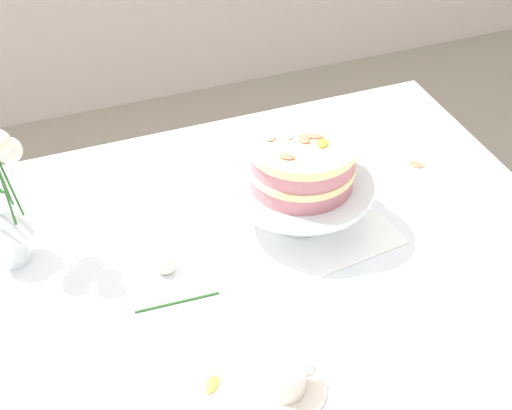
{
  "coord_description": "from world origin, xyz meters",
  "views": [
    {
      "loc": [
        -0.35,
        -1.09,
        1.81
      ],
      "look_at": [
        0.08,
        0.02,
        0.86
      ],
      "focal_mm": 57.33,
      "sensor_mm": 36.0,
      "label": 1
    }
  ],
  "objects_px": {
    "fallen_rose": "(166,265)",
    "flower_vase": "(0,194)",
    "dining_table": "(228,312)",
    "teacup": "(283,383)",
    "layer_cake": "(302,162)",
    "cake_stand": "(301,190)"
  },
  "relations": [
    {
      "from": "flower_vase",
      "to": "teacup",
      "type": "xyz_separation_m",
      "value": [
        0.36,
        -0.48,
        -0.14
      ]
    },
    {
      "from": "flower_vase",
      "to": "teacup",
      "type": "bearing_deg",
      "value": -53.21
    },
    {
      "from": "cake_stand",
      "to": "flower_vase",
      "type": "xyz_separation_m",
      "value": [
        -0.56,
        0.1,
        0.08
      ]
    },
    {
      "from": "teacup",
      "to": "fallen_rose",
      "type": "xyz_separation_m",
      "value": [
        -0.1,
        0.34,
        -0.0
      ]
    },
    {
      "from": "dining_table",
      "to": "teacup",
      "type": "xyz_separation_m",
      "value": [
        -0.0,
        -0.28,
        0.11
      ]
    },
    {
      "from": "layer_cake",
      "to": "teacup",
      "type": "distance_m",
      "value": 0.45
    },
    {
      "from": "dining_table",
      "to": "layer_cake",
      "type": "bearing_deg",
      "value": 28.03
    },
    {
      "from": "teacup",
      "to": "flower_vase",
      "type": "bearing_deg",
      "value": 126.79
    },
    {
      "from": "layer_cake",
      "to": "teacup",
      "type": "xyz_separation_m",
      "value": [
        -0.2,
        -0.39,
        -0.13
      ]
    },
    {
      "from": "layer_cake",
      "to": "teacup",
      "type": "relative_size",
      "value": 1.58
    },
    {
      "from": "dining_table",
      "to": "fallen_rose",
      "type": "height_order",
      "value": "fallen_rose"
    },
    {
      "from": "cake_stand",
      "to": "flower_vase",
      "type": "relative_size",
      "value": 0.94
    },
    {
      "from": "cake_stand",
      "to": "fallen_rose",
      "type": "distance_m",
      "value": 0.31
    },
    {
      "from": "teacup",
      "to": "fallen_rose",
      "type": "distance_m",
      "value": 0.36
    },
    {
      "from": "dining_table",
      "to": "flower_vase",
      "type": "bearing_deg",
      "value": 151.42
    },
    {
      "from": "teacup",
      "to": "fallen_rose",
      "type": "relative_size",
      "value": 0.85
    },
    {
      "from": "layer_cake",
      "to": "flower_vase",
      "type": "bearing_deg",
      "value": 170.31
    },
    {
      "from": "fallen_rose",
      "to": "flower_vase",
      "type": "bearing_deg",
      "value": 151.56
    },
    {
      "from": "layer_cake",
      "to": "flower_vase",
      "type": "relative_size",
      "value": 0.69
    },
    {
      "from": "dining_table",
      "to": "teacup",
      "type": "relative_size",
      "value": 10.35
    },
    {
      "from": "teacup",
      "to": "layer_cake",
      "type": "bearing_deg",
      "value": 63.15
    },
    {
      "from": "cake_stand",
      "to": "flower_vase",
      "type": "distance_m",
      "value": 0.57
    }
  ]
}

